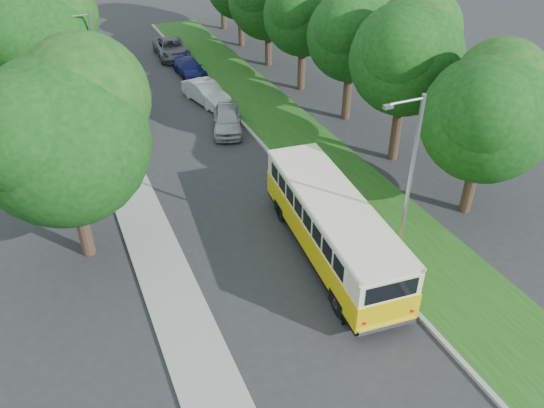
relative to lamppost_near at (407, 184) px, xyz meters
name	(u,v)px	position (x,y,z in m)	size (l,w,h in m)	color
ground	(279,262)	(-4.21, 2.50, -4.37)	(120.00, 120.00, 0.00)	#28282B
curb	(302,188)	(-0.61, 7.50, -4.29)	(0.20, 70.00, 0.15)	gray
grass_verge	(341,179)	(1.74, 7.50, -4.30)	(4.50, 70.00, 0.13)	#1D4913
sidewalk	(145,226)	(-9.01, 7.50, -4.31)	(2.20, 70.00, 0.12)	gray
treeline	(211,18)	(-1.06, 20.49, 1.56)	(24.27, 41.91, 9.46)	#332319
lamppost_near	(407,184)	(0.00, 0.00, 0.00)	(1.71, 0.16, 8.00)	gray
lamppost_far	(98,71)	(-8.91, 18.50, -0.25)	(1.71, 0.16, 7.50)	gray
warning_sign	(120,134)	(-8.71, 14.48, -2.66)	(0.56, 0.10, 2.50)	gray
vintage_bus	(332,228)	(-1.95, 2.05, -2.85)	(2.63, 10.23, 3.04)	yellow
car_silver	(227,119)	(-1.81, 15.90, -3.61)	(1.79, 4.44, 1.51)	#A7A8AC
car_white	(206,92)	(-1.65, 20.86, -3.62)	(1.59, 4.56, 1.50)	silver
car_blue	(190,68)	(-1.21, 26.59, -3.72)	(1.83, 4.49, 1.30)	navy
car_grey	(171,48)	(-1.32, 31.78, -3.60)	(2.55, 5.53, 1.54)	#525459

